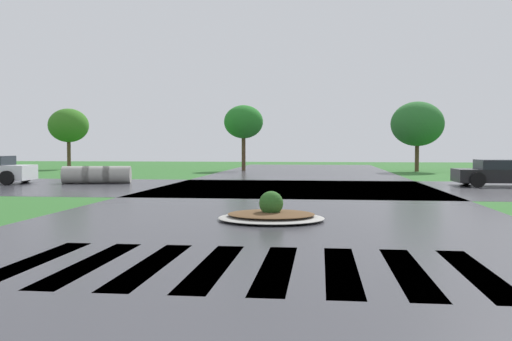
{
  "coord_description": "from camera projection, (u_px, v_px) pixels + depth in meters",
  "views": [
    {
      "loc": [
        1.06,
        -3.62,
        1.69
      ],
      "look_at": [
        -0.74,
        11.83,
        1.03
      ],
      "focal_mm": 38.89,
      "sensor_mm": 36.0,
      "label": 1
    }
  ],
  "objects": [
    {
      "name": "asphalt_roadway",
      "position": [
        277.0,
        215.0,
        13.71
      ],
      "size": [
        11.45,
        80.0,
        0.01
      ],
      "primitive_type": "cube",
      "color": "#35353A",
      "rests_on": "ground"
    },
    {
      "name": "asphalt_cross_road",
      "position": [
        295.0,
        188.0,
        23.01
      ],
      "size": [
        90.0,
        10.31,
        0.01
      ],
      "primitive_type": "cube",
      "color": "#35353A",
      "rests_on": "ground"
    },
    {
      "name": "crosswalk_stripes",
      "position": [
        244.0,
        267.0,
        7.8
      ],
      "size": [
        6.75,
        3.19,
        0.01
      ],
      "color": "white",
      "rests_on": "ground"
    },
    {
      "name": "median_island",
      "position": [
        271.0,
        215.0,
        12.76
      ],
      "size": [
        2.46,
        2.22,
        0.68
      ],
      "color": "#9E9B93",
      "rests_on": "ground"
    },
    {
      "name": "car_silver_hatch",
      "position": [
        507.0,
        173.0,
        24.03
      ],
      "size": [
        4.39,
        2.12,
        1.15
      ],
      "rotation": [
        0.0,
        0.0,
        0.0
      ],
      "color": "black",
      "rests_on": "ground"
    },
    {
      "name": "drainage_pipe_stack",
      "position": [
        97.0,
        175.0,
        25.77
      ],
      "size": [
        3.2,
        1.43,
        0.81
      ],
      "color": "#9E9B93",
      "rests_on": "ground"
    },
    {
      "name": "background_treeline",
      "position": [
        450.0,
        117.0,
        38.6
      ],
      "size": [
        43.62,
        4.8,
        6.21
      ],
      "color": "#4C3823",
      "rests_on": "ground"
    }
  ]
}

